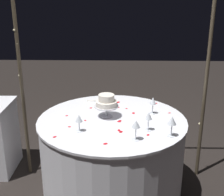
# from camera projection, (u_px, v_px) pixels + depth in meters

# --- Properties ---
(ground_plane) EXTENTS (12.00, 12.00, 0.00)m
(ground_plane) POSITION_uv_depth(u_px,v_px,m) (112.00, 191.00, 3.00)
(ground_plane) COLOR black
(decorative_arch) EXTENTS (1.85, 0.06, 2.48)m
(decorative_arch) POSITION_uv_depth(u_px,v_px,m) (113.00, 26.00, 2.79)
(decorative_arch) COLOR #473D2D
(decorative_arch) RESTS_ON ground
(main_table) EXTENTS (1.35, 1.35, 0.77)m
(main_table) POSITION_uv_depth(u_px,v_px,m) (112.00, 156.00, 2.88)
(main_table) COLOR white
(main_table) RESTS_ON ground
(tiered_cake) EXTENTS (0.22, 0.22, 0.21)m
(tiered_cake) POSITION_uv_depth(u_px,v_px,m) (106.00, 102.00, 2.75)
(tiered_cake) COLOR silver
(tiered_cake) RESTS_ON main_table
(wine_glass_0) EXTENTS (0.07, 0.07, 0.17)m
(wine_glass_0) POSITION_uv_depth(u_px,v_px,m) (136.00, 125.00, 2.32)
(wine_glass_0) COLOR silver
(wine_glass_0) RESTS_ON main_table
(wine_glass_1) EXTENTS (0.06, 0.06, 0.16)m
(wine_glass_1) POSITION_uv_depth(u_px,v_px,m) (149.00, 117.00, 2.49)
(wine_glass_1) COLOR silver
(wine_glass_1) RESTS_ON main_table
(wine_glass_2) EXTENTS (0.06, 0.06, 0.15)m
(wine_glass_2) POSITION_uv_depth(u_px,v_px,m) (79.00, 119.00, 2.47)
(wine_glass_2) COLOR silver
(wine_glass_2) RESTS_ON main_table
(wine_glass_3) EXTENTS (0.06, 0.06, 0.16)m
(wine_glass_3) POSITION_uv_depth(u_px,v_px,m) (153.00, 102.00, 2.83)
(wine_glass_3) COLOR silver
(wine_glass_3) RESTS_ON main_table
(wine_glass_4) EXTENTS (0.07, 0.07, 0.17)m
(wine_glass_4) POSITION_uv_depth(u_px,v_px,m) (172.00, 121.00, 2.38)
(wine_glass_4) COLOR silver
(wine_glass_4) RESTS_ON main_table
(cake_knife) EXTENTS (0.30, 0.03, 0.01)m
(cake_knife) POSITION_uv_depth(u_px,v_px,m) (99.00, 101.00, 3.19)
(cake_knife) COLOR silver
(cake_knife) RESTS_ON main_table
(rose_petal_0) EXTENTS (0.04, 0.04, 0.00)m
(rose_petal_0) POSITION_uv_depth(u_px,v_px,m) (105.00, 144.00, 2.30)
(rose_petal_0) COLOR red
(rose_petal_0) RESTS_ON main_table
(rose_petal_1) EXTENTS (0.04, 0.04, 0.00)m
(rose_petal_1) POSITION_uv_depth(u_px,v_px,m) (119.00, 122.00, 2.69)
(rose_petal_1) COLOR red
(rose_petal_1) RESTS_ON main_table
(rose_petal_2) EXTENTS (0.04, 0.04, 0.00)m
(rose_petal_2) POSITION_uv_depth(u_px,v_px,m) (55.00, 137.00, 2.41)
(rose_petal_2) COLOR red
(rose_petal_2) RESTS_ON main_table
(rose_petal_3) EXTENTS (0.03, 0.03, 0.00)m
(rose_petal_3) POSITION_uv_depth(u_px,v_px,m) (126.00, 109.00, 2.99)
(rose_petal_3) COLOR red
(rose_petal_3) RESTS_ON main_table
(rose_petal_4) EXTENTS (0.04, 0.04, 0.00)m
(rose_petal_4) POSITION_uv_depth(u_px,v_px,m) (120.00, 121.00, 2.71)
(rose_petal_4) COLOR red
(rose_petal_4) RESTS_ON main_table
(rose_petal_5) EXTENTS (0.03, 0.04, 0.00)m
(rose_petal_5) POSITION_uv_depth(u_px,v_px,m) (148.00, 135.00, 2.44)
(rose_petal_5) COLOR red
(rose_petal_5) RESTS_ON main_table
(rose_petal_6) EXTENTS (0.03, 0.04, 0.00)m
(rose_petal_6) POSITION_uv_depth(u_px,v_px,m) (118.00, 107.00, 3.02)
(rose_petal_6) COLOR red
(rose_petal_6) RESTS_ON main_table
(rose_petal_7) EXTENTS (0.03, 0.02, 0.00)m
(rose_petal_7) POSITION_uv_depth(u_px,v_px,m) (170.00, 113.00, 2.88)
(rose_petal_7) COLOR red
(rose_petal_7) RESTS_ON main_table
(rose_petal_8) EXTENTS (0.03, 0.04, 0.00)m
(rose_petal_8) POSITION_uv_depth(u_px,v_px,m) (112.00, 110.00, 2.96)
(rose_petal_8) COLOR red
(rose_petal_8) RESTS_ON main_table
(rose_petal_9) EXTENTS (0.04, 0.03, 0.00)m
(rose_petal_9) POSITION_uv_depth(u_px,v_px,m) (148.00, 117.00, 2.80)
(rose_petal_9) COLOR red
(rose_petal_9) RESTS_ON main_table
(rose_petal_10) EXTENTS (0.03, 0.03, 0.00)m
(rose_petal_10) POSITION_uv_depth(u_px,v_px,m) (67.00, 116.00, 2.82)
(rose_petal_10) COLOR red
(rose_petal_10) RESTS_ON main_table
(rose_petal_11) EXTENTS (0.03, 0.04, 0.00)m
(rose_petal_11) POSITION_uv_depth(u_px,v_px,m) (133.00, 113.00, 2.88)
(rose_petal_11) COLOR red
(rose_petal_11) RESTS_ON main_table
(rose_petal_12) EXTENTS (0.03, 0.04, 0.00)m
(rose_petal_12) POSITION_uv_depth(u_px,v_px,m) (119.00, 102.00, 3.17)
(rose_petal_12) COLOR red
(rose_petal_12) RESTS_ON main_table
(rose_petal_13) EXTENTS (0.03, 0.03, 0.00)m
(rose_petal_13) POSITION_uv_depth(u_px,v_px,m) (85.00, 120.00, 2.71)
(rose_petal_13) COLOR red
(rose_petal_13) RESTS_ON main_table
(rose_petal_14) EXTENTS (0.03, 0.03, 0.00)m
(rose_petal_14) POSITION_uv_depth(u_px,v_px,m) (156.00, 103.00, 3.13)
(rose_petal_14) COLOR red
(rose_petal_14) RESTS_ON main_table
(rose_petal_15) EXTENTS (0.03, 0.02, 0.00)m
(rose_petal_15) POSITION_uv_depth(u_px,v_px,m) (69.00, 127.00, 2.59)
(rose_petal_15) COLOR red
(rose_petal_15) RESTS_ON main_table
(rose_petal_16) EXTENTS (0.03, 0.04, 0.00)m
(rose_petal_16) POSITION_uv_depth(u_px,v_px,m) (119.00, 130.00, 2.52)
(rose_petal_16) COLOR red
(rose_petal_16) RESTS_ON main_table
(rose_petal_17) EXTENTS (0.04, 0.04, 0.00)m
(rose_petal_17) POSITION_uv_depth(u_px,v_px,m) (117.00, 103.00, 3.15)
(rose_petal_17) COLOR red
(rose_petal_17) RESTS_ON main_table
(rose_petal_18) EXTENTS (0.04, 0.03, 0.00)m
(rose_petal_18) POSITION_uv_depth(u_px,v_px,m) (91.00, 108.00, 3.01)
(rose_petal_18) COLOR red
(rose_petal_18) RESTS_ON main_table
(rose_petal_19) EXTENTS (0.04, 0.05, 0.00)m
(rose_petal_19) POSITION_uv_depth(u_px,v_px,m) (121.00, 132.00, 2.49)
(rose_petal_19) COLOR red
(rose_petal_19) RESTS_ON main_table
(rose_petal_20) EXTENTS (0.03, 0.02, 0.00)m
(rose_petal_20) POSITION_uv_depth(u_px,v_px,m) (172.00, 121.00, 2.69)
(rose_petal_20) COLOR red
(rose_petal_20) RESTS_ON main_table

